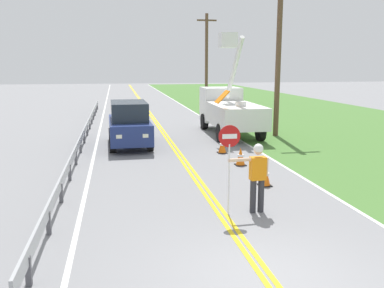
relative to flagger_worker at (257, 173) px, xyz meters
name	(u,v)px	position (x,y,z in m)	size (l,w,h in m)	color
ground_plane	(267,278)	(-0.93, -3.35, -1.05)	(160.00, 160.00, 0.00)	gray
grass_verge_right	(325,120)	(10.67, 16.65, -1.04)	(16.00, 110.00, 0.01)	#477533
centerline_yellow_left	(156,125)	(-1.02, 16.65, -1.04)	(0.11, 110.00, 0.01)	yellow
centerline_yellow_right	(159,124)	(-0.84, 16.65, -1.04)	(0.11, 110.00, 0.01)	yellow
edge_line_right	(212,123)	(2.67, 16.65, -1.04)	(0.12, 110.00, 0.01)	silver
edge_line_left	(101,126)	(-4.53, 16.65, -1.04)	(0.12, 110.00, 0.01)	silver
flagger_worker	(257,173)	(0.00, 0.00, 0.00)	(1.09, 0.26, 1.83)	#2D2D33
stop_sign_paddle	(229,150)	(-0.77, -0.04, 0.66)	(0.56, 0.04, 2.33)	silver
utility_bucket_truck	(229,108)	(2.63, 12.51, 0.37)	(2.76, 6.84, 5.52)	white
oncoming_suv_nearest	(129,124)	(-2.95, 9.76, 0.01)	(2.00, 4.64, 2.10)	navy
utility_pole_near	(278,54)	(4.95, 11.26, 3.30)	(1.80, 0.28, 8.32)	brown
utility_pole_mid	(206,58)	(4.78, 28.27, 3.30)	(1.80, 0.28, 8.33)	brown
traffic_cone_lead	(265,176)	(1.06, 2.27, -0.71)	(0.40, 0.40, 0.70)	orange
traffic_cone_mid	(241,157)	(1.10, 5.07, -0.71)	(0.40, 0.40, 0.70)	orange
traffic_cone_tail	(222,145)	(0.97, 7.38, -0.71)	(0.40, 0.40, 0.70)	orange
guardrail_left_shoulder	(85,129)	(-5.13, 12.00, -0.53)	(0.10, 32.00, 0.71)	#9EA0A3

